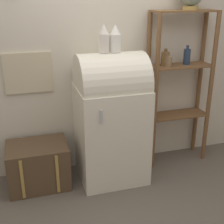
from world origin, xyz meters
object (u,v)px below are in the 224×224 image
refrigerator (111,116)px  suitcase_trunk (38,165)px  vase_left (104,39)px  vase_center (115,39)px

refrigerator → suitcase_trunk: size_ratio=2.23×
vase_left → refrigerator: bearing=-11.2°
refrigerator → vase_left: size_ratio=5.01×
vase_center → refrigerator: bearing=-163.1°
suitcase_trunk → vase_left: (0.72, -0.03, 1.29)m
refrigerator → vase_left: bearing=168.8°
suitcase_trunk → vase_center: vase_center is taller
vase_left → vase_center: 0.11m
refrigerator → vase_left: (-0.07, 0.01, 0.80)m
suitcase_trunk → vase_center: size_ratio=2.34×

